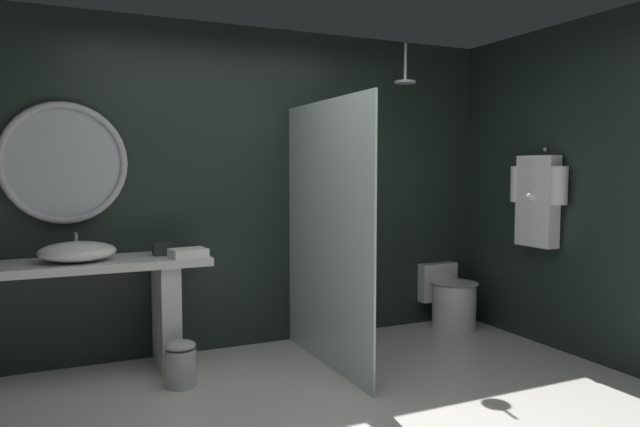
{
  "coord_description": "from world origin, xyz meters",
  "views": [
    {
      "loc": [
        -1.4,
        -2.76,
        1.47
      ],
      "look_at": [
        0.21,
        0.74,
        1.17
      ],
      "focal_mm": 33.14,
      "sensor_mm": 36.0,
      "label": 1
    }
  ],
  "objects_px": {
    "vessel_sink": "(77,252)",
    "toilet": "(449,298)",
    "folded_hand_towel": "(188,253)",
    "tissue_box": "(163,249)",
    "hanging_bathrobe": "(538,197)",
    "round_wall_mirror": "(64,163)",
    "rain_shower_head": "(405,78)",
    "waste_bin": "(180,363)"
  },
  "relations": [
    {
      "from": "tissue_box",
      "to": "waste_bin",
      "type": "height_order",
      "value": "tissue_box"
    },
    {
      "from": "hanging_bathrobe",
      "to": "folded_hand_towel",
      "type": "xyz_separation_m",
      "value": [
        -2.73,
        0.55,
        -0.37
      ]
    },
    {
      "from": "round_wall_mirror",
      "to": "toilet",
      "type": "relative_size",
      "value": 1.41
    },
    {
      "from": "hanging_bathrobe",
      "to": "folded_hand_towel",
      "type": "relative_size",
      "value": 3.27
    },
    {
      "from": "vessel_sink",
      "to": "toilet",
      "type": "height_order",
      "value": "vessel_sink"
    },
    {
      "from": "hanging_bathrobe",
      "to": "rain_shower_head",
      "type": "bearing_deg",
      "value": 145.17
    },
    {
      "from": "round_wall_mirror",
      "to": "toilet",
      "type": "xyz_separation_m",
      "value": [
        3.22,
        -0.19,
        -1.24
      ]
    },
    {
      "from": "vessel_sink",
      "to": "rain_shower_head",
      "type": "xyz_separation_m",
      "value": [
        2.56,
        -0.06,
        1.31
      ]
    },
    {
      "from": "tissue_box",
      "to": "round_wall_mirror",
      "type": "xyz_separation_m",
      "value": [
        -0.64,
        0.22,
        0.63
      ]
    },
    {
      "from": "tissue_box",
      "to": "folded_hand_towel",
      "type": "height_order",
      "value": "tissue_box"
    },
    {
      "from": "round_wall_mirror",
      "to": "folded_hand_towel",
      "type": "distance_m",
      "value": 1.09
    },
    {
      "from": "tissue_box",
      "to": "rain_shower_head",
      "type": "bearing_deg",
      "value": -3.69
    },
    {
      "from": "vessel_sink",
      "to": "waste_bin",
      "type": "xyz_separation_m",
      "value": [
        0.6,
        -0.38,
        -0.74
      ]
    },
    {
      "from": "round_wall_mirror",
      "to": "rain_shower_head",
      "type": "xyz_separation_m",
      "value": [
        2.62,
        -0.35,
        0.71
      ]
    },
    {
      "from": "round_wall_mirror",
      "to": "folded_hand_towel",
      "type": "relative_size",
      "value": 3.51
    },
    {
      "from": "tissue_box",
      "to": "hanging_bathrobe",
      "type": "bearing_deg",
      "value": -14.53
    },
    {
      "from": "vessel_sink",
      "to": "round_wall_mirror",
      "type": "relative_size",
      "value": 0.58
    },
    {
      "from": "rain_shower_head",
      "to": "waste_bin",
      "type": "xyz_separation_m",
      "value": [
        -1.96,
        -0.32,
        -2.06
      ]
    },
    {
      "from": "round_wall_mirror",
      "to": "toilet",
      "type": "distance_m",
      "value": 3.46
    },
    {
      "from": "vessel_sink",
      "to": "waste_bin",
      "type": "bearing_deg",
      "value": -32.24
    },
    {
      "from": "hanging_bathrobe",
      "to": "waste_bin",
      "type": "height_order",
      "value": "hanging_bathrobe"
    },
    {
      "from": "vessel_sink",
      "to": "waste_bin",
      "type": "distance_m",
      "value": 1.03
    },
    {
      "from": "tissue_box",
      "to": "hanging_bathrobe",
      "type": "xyz_separation_m",
      "value": [
        2.87,
        -0.74,
        0.36
      ]
    },
    {
      "from": "round_wall_mirror",
      "to": "hanging_bathrobe",
      "type": "distance_m",
      "value": 3.65
    },
    {
      "from": "vessel_sink",
      "to": "hanging_bathrobe",
      "type": "bearing_deg",
      "value": -11.1
    },
    {
      "from": "vessel_sink",
      "to": "round_wall_mirror",
      "type": "height_order",
      "value": "round_wall_mirror"
    },
    {
      "from": "round_wall_mirror",
      "to": "toilet",
      "type": "height_order",
      "value": "round_wall_mirror"
    },
    {
      "from": "vessel_sink",
      "to": "hanging_bathrobe",
      "type": "height_order",
      "value": "hanging_bathrobe"
    },
    {
      "from": "rain_shower_head",
      "to": "folded_hand_towel",
      "type": "distance_m",
      "value": 2.29
    },
    {
      "from": "toilet",
      "to": "folded_hand_towel",
      "type": "distance_m",
      "value": 2.53
    },
    {
      "from": "rain_shower_head",
      "to": "tissue_box",
      "type": "bearing_deg",
      "value": 176.31
    },
    {
      "from": "vessel_sink",
      "to": "folded_hand_towel",
      "type": "xyz_separation_m",
      "value": [
        0.72,
        -0.13,
        -0.04
      ]
    },
    {
      "from": "tissue_box",
      "to": "rain_shower_head",
      "type": "relative_size",
      "value": 0.42
    },
    {
      "from": "round_wall_mirror",
      "to": "rain_shower_head",
      "type": "relative_size",
      "value": 2.62
    },
    {
      "from": "hanging_bathrobe",
      "to": "vessel_sink",
      "type": "bearing_deg",
      "value": 168.9
    },
    {
      "from": "waste_bin",
      "to": "vessel_sink",
      "type": "bearing_deg",
      "value": 147.76
    },
    {
      "from": "folded_hand_towel",
      "to": "toilet",
      "type": "bearing_deg",
      "value": 5.23
    },
    {
      "from": "vessel_sink",
      "to": "rain_shower_head",
      "type": "relative_size",
      "value": 1.52
    },
    {
      "from": "tissue_box",
      "to": "round_wall_mirror",
      "type": "distance_m",
      "value": 0.92
    },
    {
      "from": "toilet",
      "to": "folded_hand_towel",
      "type": "relative_size",
      "value": 2.49
    },
    {
      "from": "hanging_bathrobe",
      "to": "folded_hand_towel",
      "type": "height_order",
      "value": "hanging_bathrobe"
    },
    {
      "from": "round_wall_mirror",
      "to": "hanging_bathrobe",
      "type": "height_order",
      "value": "round_wall_mirror"
    }
  ]
}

